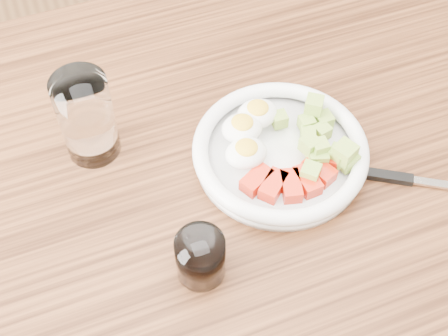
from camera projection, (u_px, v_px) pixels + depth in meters
The scene contains 5 objects.
dining_table at pixel (233, 222), 0.94m from camera, with size 1.50×0.90×0.77m.
bowl at pixel (280, 150), 0.86m from camera, with size 0.25×0.25×0.06m.
fork at pixel (396, 178), 0.86m from camera, with size 0.20×0.13×0.01m.
water_glass at pixel (86, 117), 0.84m from camera, with size 0.08×0.08×0.13m, color white.
coffee_glass at pixel (200, 257), 0.75m from camera, with size 0.06×0.06×0.07m.
Camera 1 is at (-0.19, -0.45, 1.48)m, focal length 50.00 mm.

